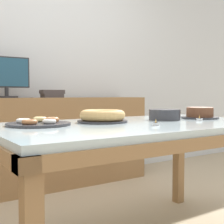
# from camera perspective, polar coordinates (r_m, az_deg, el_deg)

# --- Properties ---
(wall_back) EXTENTS (8.00, 0.10, 2.60)m
(wall_back) POSITION_cam_1_polar(r_m,az_deg,el_deg) (3.44, -14.00, 9.38)
(wall_back) COLOR silver
(wall_back) RESTS_ON ground
(dining_table) EXTENTS (1.70, 0.96, 0.75)m
(dining_table) POSITION_cam_1_polar(r_m,az_deg,el_deg) (1.88, 4.40, -4.61)
(dining_table) COLOR silver
(dining_table) RESTS_ON ground
(sideboard) EXTENTS (2.16, 0.44, 0.89)m
(sideboard) POSITION_cam_1_polar(r_m,az_deg,el_deg) (3.18, -11.98, -5.51)
(sideboard) COLOR olive
(sideboard) RESTS_ON ground
(computer_monitor) EXTENTS (0.42, 0.20, 0.38)m
(computer_monitor) POSITION_cam_1_polar(r_m,az_deg,el_deg) (3.03, -18.75, 6.06)
(computer_monitor) COLOR #262628
(computer_monitor) RESTS_ON sideboard
(book_stack) EXTENTS (0.23, 0.19, 0.08)m
(book_stack) POSITION_cam_1_polar(r_m,az_deg,el_deg) (3.17, -10.91, 3.30)
(book_stack) COLOR #3F3838
(book_stack) RESTS_ON sideboard
(cake_chocolate_round) EXTENTS (0.26, 0.26, 0.08)m
(cake_chocolate_round) POSITION_cam_1_polar(r_m,az_deg,el_deg) (2.30, 15.76, -0.25)
(cake_chocolate_round) COLOR #333338
(cake_chocolate_round) RESTS_ON dining_table
(cake_golden_bundt) EXTENTS (0.31, 0.31, 0.08)m
(cake_golden_bundt) POSITION_cam_1_polar(r_m,az_deg,el_deg) (1.90, -1.76, -0.78)
(cake_golden_bundt) COLOR #333338
(cake_golden_bundt) RESTS_ON dining_table
(pastry_platter) EXTENTS (0.35, 0.35, 0.04)m
(pastry_platter) POSITION_cam_1_polar(r_m,az_deg,el_deg) (1.76, -13.27, -1.96)
(pastry_platter) COLOR #333338
(pastry_platter) RESTS_ON dining_table
(plate_stack) EXTENTS (0.21, 0.21, 0.07)m
(plate_stack) POSITION_cam_1_polar(r_m,az_deg,el_deg) (2.12, 9.59, -0.47)
(plate_stack) COLOR #333338
(plate_stack) RESTS_ON dining_table
(tealight_near_front) EXTENTS (0.04, 0.04, 0.04)m
(tealight_near_front) POSITION_cam_1_polar(r_m,az_deg,el_deg) (2.12, -1.74, -1.10)
(tealight_near_front) COLOR silver
(tealight_near_front) RESTS_ON dining_table
(tealight_centre) EXTENTS (0.04, 0.04, 0.04)m
(tealight_centre) POSITION_cam_1_polar(r_m,az_deg,el_deg) (2.34, 9.78, -0.75)
(tealight_centre) COLOR silver
(tealight_centre) RESTS_ON dining_table
(tealight_right_edge) EXTENTS (0.04, 0.04, 0.04)m
(tealight_right_edge) POSITION_cam_1_polar(r_m,az_deg,el_deg) (1.71, 8.01, -2.14)
(tealight_right_edge) COLOR silver
(tealight_right_edge) RESTS_ON dining_table
(tealight_left_edge) EXTENTS (0.04, 0.04, 0.04)m
(tealight_left_edge) POSITION_cam_1_polar(r_m,az_deg,el_deg) (2.09, 15.69, -1.28)
(tealight_left_edge) COLOR silver
(tealight_left_edge) RESTS_ON dining_table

